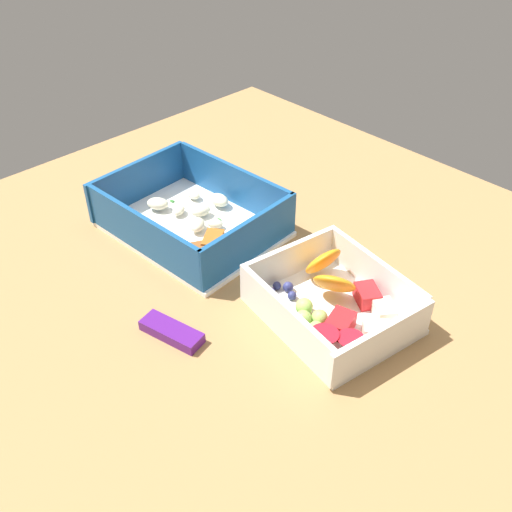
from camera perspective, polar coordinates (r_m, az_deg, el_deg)
name	(u,v)px	position (r cm, az deg, el deg)	size (l,w,h in cm)	color
table_surface	(240,275)	(70.58, -1.53, -1.85)	(80.00, 80.00, 2.00)	#9E7547
pasta_container	(194,219)	(75.43, -6.11, 3.65)	(22.57, 17.69, 6.27)	white
fruit_bowl	(333,305)	(63.01, 7.51, -4.74)	(17.83, 15.61, 5.36)	white
candy_bar	(172,332)	(61.86, -8.25, -7.34)	(7.00, 2.40, 1.20)	#51197A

